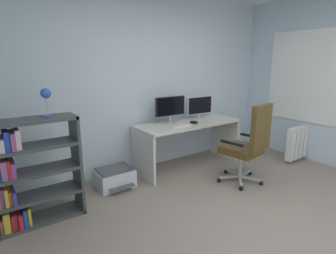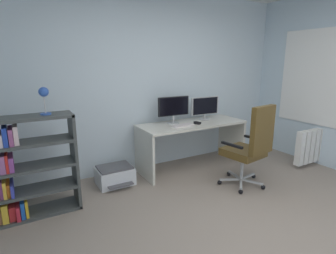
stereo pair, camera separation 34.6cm
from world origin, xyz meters
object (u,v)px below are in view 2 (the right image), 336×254
(bookshelf, at_px, (25,169))
(desk, at_px, (192,134))
(desk_lamp, at_px, (44,96))
(radiator, at_px, (315,145))
(monitor_secondary, at_px, (205,107))
(office_chair, at_px, (251,145))
(printer, at_px, (115,175))
(monitor_main, at_px, (174,107))
(computer_mouse, at_px, (197,123))
(keyboard, at_px, (183,125))

(bookshelf, bearing_deg, desk, 6.75)
(desk_lamp, height_order, radiator, desk_lamp)
(monitor_secondary, height_order, office_chair, office_chair)
(radiator, bearing_deg, bookshelf, 171.39)
(bookshelf, bearing_deg, radiator, -8.61)
(printer, bearing_deg, bookshelf, -165.06)
(monitor_secondary, distance_m, printer, 1.78)
(bookshelf, relative_size, printer, 2.30)
(desk, relative_size, office_chair, 1.50)
(monitor_secondary, xyz_separation_m, printer, (-1.58, -0.09, -0.81))
(monitor_main, relative_size, office_chair, 0.45)
(computer_mouse, xyz_separation_m, desk_lamp, (-2.10, -0.17, 0.56))
(keyboard, relative_size, printer, 0.70)
(bookshelf, bearing_deg, monitor_secondary, 8.04)
(office_chair, distance_m, desk_lamp, 2.54)
(monitor_secondary, xyz_separation_m, bookshelf, (-2.66, -0.38, -0.40))
(bookshelf, height_order, desk_lamp, desk_lamp)
(keyboard, bearing_deg, desk, 21.32)
(desk, bearing_deg, monitor_main, 160.61)
(monitor_main, xyz_separation_m, keyboard, (0.03, -0.22, -0.24))
(office_chair, bearing_deg, monitor_secondary, 87.15)
(office_chair, height_order, desk_lamp, desk_lamp)
(desk, xyz_separation_m, office_chair, (0.26, -0.97, 0.04))
(monitor_main, xyz_separation_m, desk_lamp, (-1.80, -0.38, 0.33))
(desk, relative_size, printer, 3.50)
(monitor_secondary, relative_size, radiator, 0.59)
(keyboard, bearing_deg, printer, 168.99)
(desk, bearing_deg, office_chair, -75.05)
(desk, relative_size, bookshelf, 1.52)
(monitor_secondary, xyz_separation_m, keyboard, (-0.56, -0.22, -0.20))
(bookshelf, height_order, radiator, bookshelf)
(desk, relative_size, monitor_secondary, 3.36)
(desk_lamp, height_order, printer, desk_lamp)
(desk, height_order, keyboard, keyboard)
(office_chair, bearing_deg, desk_lamp, 163.51)
(monitor_secondary, distance_m, office_chair, 1.12)
(desk_lamp, bearing_deg, desk, 7.60)
(computer_mouse, distance_m, office_chair, 0.91)
(monitor_main, bearing_deg, desk, -19.39)
(monitor_main, distance_m, monitor_secondary, 0.59)
(monitor_main, distance_m, radiator, 2.39)
(monitor_main, height_order, radiator, monitor_main)
(office_chair, bearing_deg, printer, 147.33)
(monitor_secondary, height_order, bookshelf, bookshelf)
(printer, bearing_deg, monitor_secondary, 3.19)
(office_chair, bearing_deg, keyboard, 120.92)
(keyboard, distance_m, computer_mouse, 0.27)
(monitor_secondary, relative_size, bookshelf, 0.45)
(monitor_main, height_order, desk_lamp, desk_lamp)
(printer, bearing_deg, keyboard, -7.16)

